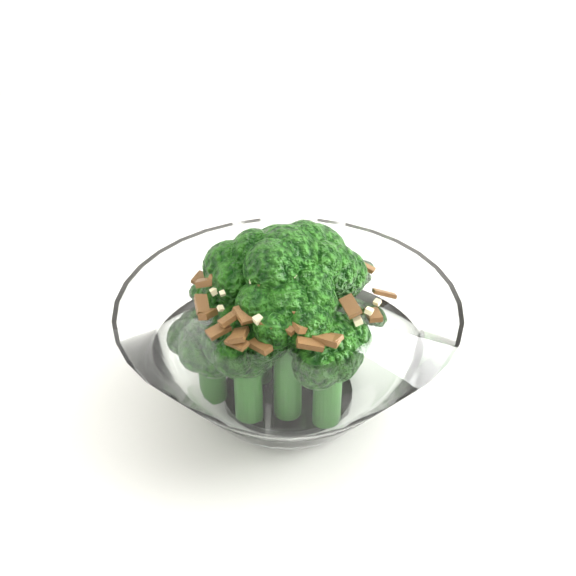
{
  "coord_description": "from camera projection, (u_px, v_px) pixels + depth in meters",
  "views": [
    {
      "loc": [
        -0.11,
        -0.56,
        1.1
      ],
      "look_at": [
        -0.12,
        -0.18,
        0.84
      ],
      "focal_mm": 50.0,
      "sensor_mm": 36.0,
      "label": 1
    }
  ],
  "objects": [
    {
      "name": "broccoli_dish",
      "position": [
        286.0,
        339.0,
        0.49
      ],
      "size": [
        0.21,
        0.21,
        0.13
      ],
      "color": "white",
      "rests_on": "table"
    },
    {
      "name": "table",
      "position": [
        502.0,
        432.0,
        0.59
      ],
      "size": [
        1.35,
        1.05,
        0.75
      ],
      "color": "white",
      "rests_on": "ground"
    }
  ]
}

